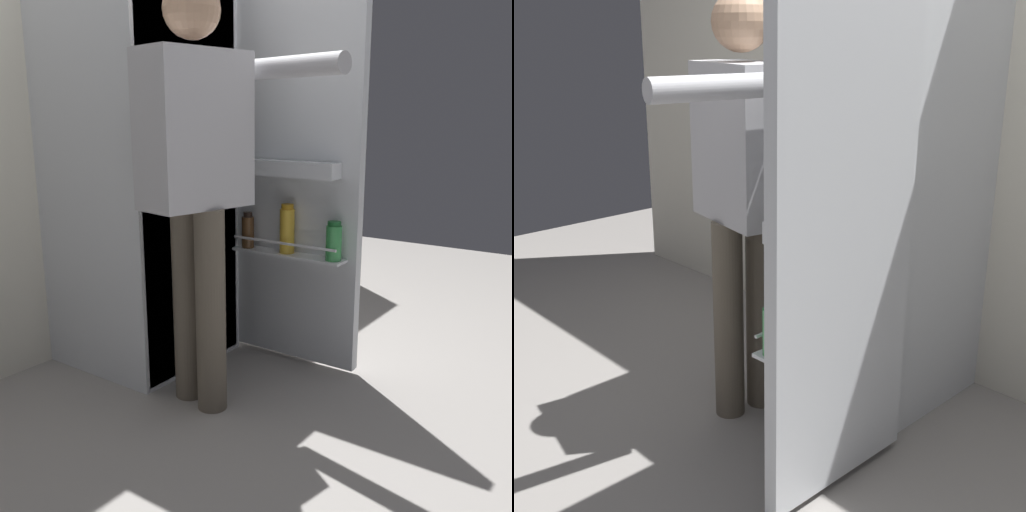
% 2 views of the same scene
% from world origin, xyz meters
% --- Properties ---
extents(ground_plane, '(6.62, 6.62, 0.00)m').
position_xyz_m(ground_plane, '(0.00, 0.00, 0.00)').
color(ground_plane, gray).
extents(kitchen_wall, '(4.40, 0.10, 2.65)m').
position_xyz_m(kitchen_wall, '(0.00, 0.96, 1.33)').
color(kitchen_wall, silver).
rests_on(kitchen_wall, ground_plane).
extents(refrigerator, '(0.71, 1.30, 1.81)m').
position_xyz_m(refrigerator, '(0.03, 0.53, 0.91)').
color(refrigerator, silver).
rests_on(refrigerator, ground_plane).
extents(person, '(0.55, 0.78, 1.65)m').
position_xyz_m(person, '(-0.23, 0.02, 0.99)').
color(person, '#665B4C').
rests_on(person, ground_plane).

